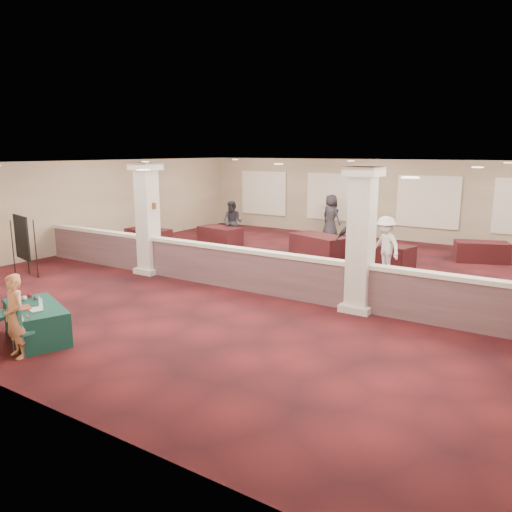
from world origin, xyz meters
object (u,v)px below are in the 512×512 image
Objects in this scene: far_table_back_right at (481,252)px; easel_board at (22,238)px; attendee_b at (385,246)px; attendee_c at (354,242)px; near_table at (37,322)px; far_table_front_left at (149,238)px; far_table_back_center at (385,255)px; conf_chair_main at (22,326)px; far_table_front_center at (319,247)px; far_table_back_left at (220,236)px; attendee_d at (331,216)px; woman at (15,316)px; attendee_a at (233,222)px.

easel_board is at bearing -138.66° from far_table_back_right.
attendee_c is at bearing -133.15° from attendee_b.
near_table is 9.40m from far_table_front_left.
near_table is at bearing -116.33° from far_table_back_right.
far_table_front_left is (-0.37, 5.27, -0.79)m from easel_board.
far_table_back_center is 3.32m from far_table_back_right.
attendee_c is at bearing 79.18° from conf_chair_main.
far_table_front_center reaches higher than far_table_back_left.
far_table_back_left is at bearing 128.05° from near_table.
conf_chair_main reaches higher than far_table_back_center.
far_table_front_left is at bearing 143.17° from near_table.
conf_chair_main is at bearing 112.26° from attendee_d.
far_table_back_left is 1.00× the size of far_table_back_center.
far_table_back_center is at bearing 78.56° from conf_chair_main.
attendee_b reaches higher than conf_chair_main.
attendee_b is at bearing -8.67° from attendee_c.
attendee_b reaches higher than woman.
far_table_front_center is at bearing -174.74° from far_table_back_center.
attendee_d reaches higher than far_table_back_right.
far_table_back_right is (4.60, 2.47, -0.07)m from far_table_front_center.
attendee_d is (-0.11, 13.50, 0.56)m from near_table.
far_table_front_left is 0.84× the size of far_table_front_center.
far_table_back_right is at bearing 25.97° from attendee_c.
conf_chair_main is 0.60× the size of woman.
far_table_back_left is 6.47m from far_table_back_center.
far_table_front_center is 4.30m from far_table_back_left.
far_table_back_left is at bearing 72.91° from attendee_d.
woman is 10.97m from far_table_back_left.
attendee_b is at bearing -121.48° from far_table_back_right.
attendee_b reaches higher than attendee_a.
far_table_front_center reaches higher than near_table.
attendee_d is at bearing 48.58° from far_table_front_left.
far_table_front_left is at bearing -168.45° from far_table_back_center.
far_table_back_center is at bearing 5.26° from far_table_front_center.
attendee_d is (-0.61, 14.20, 0.15)m from woman.
attendee_d is at bearing 53.11° from far_table_back_left.
conf_chair_main is at bearing -28.78° from near_table.
woman is 0.75× the size of far_table_front_center.
far_table_front_left is at bearing 68.38° from attendee_d.
attendee_c reaches higher than woman.
woman is 10.27m from far_table_front_left.
far_table_front_left is 8.90m from attendee_b.
easel_board is at bearing -114.80° from attendee_b.
attendee_b is (8.86, 0.64, 0.52)m from far_table_front_left.
far_table_back_center is (3.50, 9.70, 0.02)m from near_table.
attendee_d is (-3.61, 3.80, 0.55)m from far_table_back_center.
conf_chair_main is 9.28m from attendee_c.
woman is 0.87× the size of attendee_b.
near_table is 1.15× the size of woman.
conf_chair_main is at bearing -94.73° from far_table_front_center.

